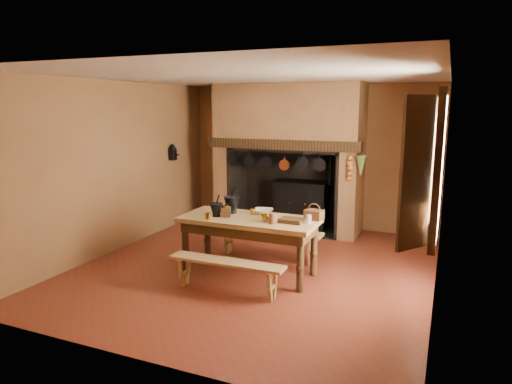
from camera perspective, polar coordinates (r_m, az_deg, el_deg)
floor at (r=6.93m, az=-0.06°, el=-9.44°), size 5.50×5.50×0.00m
ceiling at (r=6.52m, az=-0.06°, el=14.35°), size 5.50×5.50×0.00m
back_wall at (r=9.15m, az=6.73°, el=4.46°), size 5.00×0.02×2.80m
wall_left at (r=7.89m, az=-17.03°, el=3.06°), size 0.02×5.50×2.80m
wall_right at (r=6.06m, az=22.22°, el=0.53°), size 0.02×5.50×2.80m
wall_front at (r=4.24m, az=-14.83°, el=-3.16°), size 5.00×0.02×2.80m
chimney_breast at (r=8.79m, az=4.08°, el=6.95°), size 2.95×0.96×2.80m
iron_range at (r=9.02m, az=5.80°, el=-1.50°), size 1.12×0.55×1.60m
hearth_pans at (r=9.25m, az=-0.65°, el=-3.63°), size 0.51×0.62×0.20m
hanging_pans at (r=8.38m, az=2.67°, el=3.67°), size 1.92×0.29×0.27m
onion_string at (r=8.00m, az=11.66°, el=2.90°), size 0.12×0.10×0.46m
herb_bunch at (r=7.96m, az=12.94°, el=3.18°), size 0.20×0.20×0.35m
window at (r=5.63m, az=20.82°, el=2.99°), size 0.39×1.75×1.76m
wall_coffee_mill at (r=9.07m, az=-10.38°, el=5.04°), size 0.23×0.16×0.31m
work_table at (r=6.47m, az=-0.85°, el=-4.35°), size 1.94×0.86×0.84m
bench_front at (r=5.96m, az=-3.71°, el=-9.55°), size 1.56×0.27×0.44m
bench_back at (r=7.21m, az=1.53°, el=-5.58°), size 1.73×0.30×0.49m
mortar_large at (r=6.68m, az=-3.04°, el=-1.50°), size 0.24×0.24×0.42m
mortar_small at (r=6.49m, az=-4.97°, el=-2.15°), size 0.19×0.19×0.32m
coffee_grinder at (r=6.49m, az=-3.79°, el=-2.41°), size 0.20×0.17×0.21m
brass_mug_a at (r=6.36m, az=-6.00°, el=-3.02°), size 0.10×0.10×0.09m
brass_mug_b at (r=6.62m, az=-0.39°, el=-2.42°), size 0.09×0.09×0.09m
mixing_bowl at (r=6.64m, az=0.90°, el=-2.45°), size 0.34×0.34×0.07m
stoneware_crock at (r=6.10m, az=2.11°, el=-3.30°), size 0.14×0.14×0.14m
glass_jar at (r=6.13m, az=6.61°, el=-3.39°), size 0.08×0.08×0.12m
wicker_basket at (r=6.37m, az=7.26°, el=-2.76°), size 0.27×0.21×0.23m
wooden_tray at (r=6.18m, az=4.47°, el=-3.57°), size 0.33×0.24×0.05m
brass_cup at (r=6.23m, az=1.24°, el=-3.22°), size 0.14×0.14×0.10m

